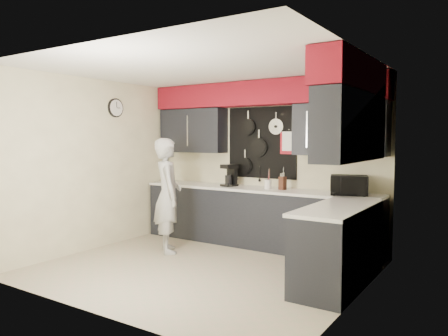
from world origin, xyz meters
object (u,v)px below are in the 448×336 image
Objects in this scene: microwave at (349,185)px; coffee_maker at (230,175)px; utensil_crock at (268,184)px; person at (168,195)px; knife_block at (283,183)px.

coffee_maker is at bearing 160.00° from microwave.
utensil_crock is 0.08× the size of person.
microwave is 1.96m from coffee_maker.
knife_block is 0.94m from coffee_maker.
utensil_crock is at bearing 14.38° from coffee_maker.
knife_block is 1.40× the size of utensil_crock.
knife_block is at bearing 158.44° from microwave.
utensil_crock is at bearing -163.36° from knife_block.
person is at bearing -131.96° from knife_block.
coffee_maker reaches higher than utensil_crock.
coffee_maker is (-1.96, 0.06, 0.05)m from microwave.
utensil_crock is at bearing 160.07° from microwave.
knife_block is at bearing 5.56° from utensil_crock.
person is at bearing -138.46° from utensil_crock.
coffee_maker is 0.21× the size of person.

